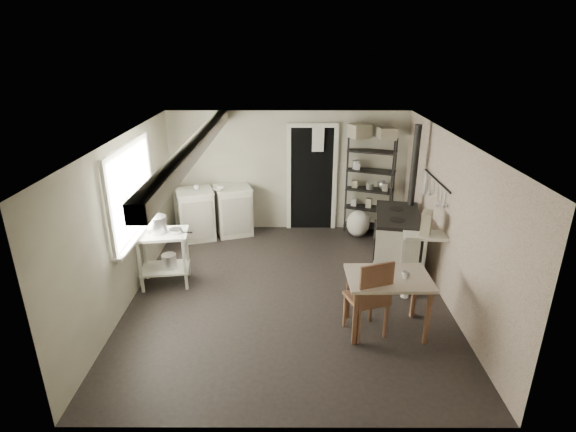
{
  "coord_description": "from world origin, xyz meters",
  "views": [
    {
      "loc": [
        0.01,
        -5.79,
        3.48
      ],
      "look_at": [
        0.0,
        0.3,
        1.1
      ],
      "focal_mm": 28.0,
      "sensor_mm": 36.0,
      "label": 1
    }
  ],
  "objects_px": {
    "stove": "(395,243)",
    "chair": "(366,299)",
    "stockpot": "(157,226)",
    "shelf_rack": "(370,185)",
    "flour_sack": "(358,224)",
    "prep_table": "(165,260)",
    "base_cabinets": "(215,213)",
    "work_table": "(386,304)"
  },
  "relations": [
    {
      "from": "flour_sack",
      "to": "base_cabinets",
      "type": "bearing_deg",
      "value": 179.03
    },
    {
      "from": "prep_table",
      "to": "stove",
      "type": "height_order",
      "value": "stove"
    },
    {
      "from": "prep_table",
      "to": "flour_sack",
      "type": "bearing_deg",
      "value": 29.5
    },
    {
      "from": "prep_table",
      "to": "stove",
      "type": "distance_m",
      "value": 3.63
    },
    {
      "from": "prep_table",
      "to": "base_cabinets",
      "type": "xyz_separation_m",
      "value": [
        0.48,
        1.85,
        0.06
      ]
    },
    {
      "from": "base_cabinets",
      "to": "shelf_rack",
      "type": "relative_size",
      "value": 0.77
    },
    {
      "from": "flour_sack",
      "to": "work_table",
      "type": "bearing_deg",
      "value": -91.49
    },
    {
      "from": "shelf_rack",
      "to": "work_table",
      "type": "bearing_deg",
      "value": -74.62
    },
    {
      "from": "prep_table",
      "to": "work_table",
      "type": "bearing_deg",
      "value": -20.69
    },
    {
      "from": "stockpot",
      "to": "shelf_rack",
      "type": "relative_size",
      "value": 0.17
    },
    {
      "from": "stockpot",
      "to": "work_table",
      "type": "distance_m",
      "value": 3.44
    },
    {
      "from": "stockpot",
      "to": "flour_sack",
      "type": "bearing_deg",
      "value": 28.61
    },
    {
      "from": "shelf_rack",
      "to": "work_table",
      "type": "height_order",
      "value": "shelf_rack"
    },
    {
      "from": "stockpot",
      "to": "stove",
      "type": "relative_size",
      "value": 0.26
    },
    {
      "from": "stockpot",
      "to": "stove",
      "type": "xyz_separation_m",
      "value": [
        3.66,
        0.5,
        -0.5
      ]
    },
    {
      "from": "stockpot",
      "to": "base_cabinets",
      "type": "height_order",
      "value": "stockpot"
    },
    {
      "from": "chair",
      "to": "flour_sack",
      "type": "bearing_deg",
      "value": 63.92
    },
    {
      "from": "base_cabinets",
      "to": "shelf_rack",
      "type": "distance_m",
      "value": 2.97
    },
    {
      "from": "prep_table",
      "to": "flour_sack",
      "type": "xyz_separation_m",
      "value": [
        3.18,
        1.8,
        -0.16
      ]
    },
    {
      "from": "stove",
      "to": "flour_sack",
      "type": "height_order",
      "value": "stove"
    },
    {
      "from": "base_cabinets",
      "to": "chair",
      "type": "height_order",
      "value": "chair"
    },
    {
      "from": "stove",
      "to": "chair",
      "type": "bearing_deg",
      "value": -102.5
    },
    {
      "from": "base_cabinets",
      "to": "flour_sack",
      "type": "xyz_separation_m",
      "value": [
        2.7,
        -0.05,
        -0.22
      ]
    },
    {
      "from": "shelf_rack",
      "to": "flour_sack",
      "type": "relative_size",
      "value": 3.56
    },
    {
      "from": "shelf_rack",
      "to": "work_table",
      "type": "distance_m",
      "value": 3.28
    },
    {
      "from": "chair",
      "to": "flour_sack",
      "type": "relative_size",
      "value": 2.07
    },
    {
      "from": "base_cabinets",
      "to": "chair",
      "type": "distance_m",
      "value": 3.87
    },
    {
      "from": "prep_table",
      "to": "stockpot",
      "type": "distance_m",
      "value": 0.54
    },
    {
      "from": "stove",
      "to": "work_table",
      "type": "height_order",
      "value": "stove"
    },
    {
      "from": "prep_table",
      "to": "stove",
      "type": "relative_size",
      "value": 0.71
    },
    {
      "from": "chair",
      "to": "shelf_rack",
      "type": "bearing_deg",
      "value": 60.61
    },
    {
      "from": "shelf_rack",
      "to": "stove",
      "type": "distance_m",
      "value": 1.61
    },
    {
      "from": "shelf_rack",
      "to": "chair",
      "type": "xyz_separation_m",
      "value": [
        -0.57,
        -3.27,
        -0.47
      ]
    },
    {
      "from": "stove",
      "to": "chair",
      "type": "height_order",
      "value": "chair"
    },
    {
      "from": "stockpot",
      "to": "stove",
      "type": "distance_m",
      "value": 3.73
    },
    {
      "from": "stockpot",
      "to": "flour_sack",
      "type": "distance_m",
      "value": 3.77
    },
    {
      "from": "stove",
      "to": "prep_table",
      "type": "bearing_deg",
      "value": -160.8
    },
    {
      "from": "stockpot",
      "to": "chair",
      "type": "bearing_deg",
      "value": -23.26
    },
    {
      "from": "stockpot",
      "to": "shelf_rack",
      "type": "bearing_deg",
      "value": 30.16
    },
    {
      "from": "shelf_rack",
      "to": "chair",
      "type": "bearing_deg",
      "value": -79.16
    },
    {
      "from": "prep_table",
      "to": "flour_sack",
      "type": "distance_m",
      "value": 3.66
    },
    {
      "from": "work_table",
      "to": "chair",
      "type": "xyz_separation_m",
      "value": [
        -0.27,
        -0.05,
        0.1
      ]
    }
  ]
}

